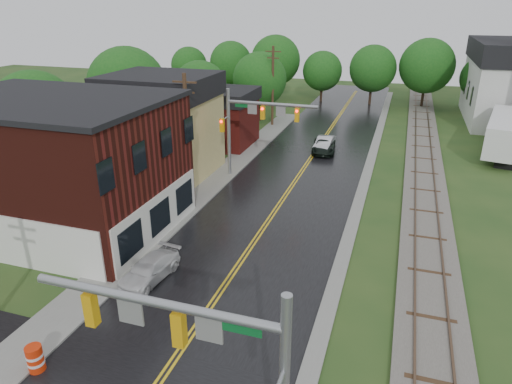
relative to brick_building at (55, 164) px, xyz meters
The scene contains 20 objects.
main_road 19.95m from the brick_building, 50.23° to the left, with size 10.00×90.00×0.02m, color black.
curb_right 27.15m from the brick_building, 48.20° to the left, with size 0.80×70.00×0.12m, color gray.
sidewalk_left 12.52m from the brick_building, 57.86° to the left, with size 2.40×50.00×0.12m, color gray.
brick_building is the anchor object (origin of this frame).
yellow_house 11.14m from the brick_building, 82.32° to the left, with size 8.00×7.00×6.40m, color tan.
darkred_building 20.25m from the brick_building, 82.92° to the left, with size 7.00×6.00×4.40m, color #3F0F0C.
railroad 30.36m from the brick_building, 41.66° to the left, with size 3.20×80.00×0.30m.
traffic_signal_near 20.60m from the brick_building, 39.17° to the right, with size 7.34×0.30×7.20m.
traffic_signal_far 15.03m from the brick_building, 53.08° to the left, with size 7.34×0.43×7.20m.
utility_pole_b 9.03m from the brick_building, 50.93° to the left, with size 1.80×0.28×9.00m.
utility_pole_c 29.56m from the brick_building, 78.91° to the left, with size 1.80×0.28×9.00m.
tree_left_a 10.14m from the brick_building, 136.87° to the left, with size 6.80×6.80×8.67m.
tree_left_b 17.80m from the brick_building, 107.61° to the left, with size 7.60×7.60×9.69m.
tree_left_c 24.94m from the brick_building, 93.14° to the left, with size 6.00×6.00×7.65m.
tree_left_e 31.12m from the brick_building, 83.29° to the left, with size 6.40×6.40×8.16m.
suv_dark 24.73m from the brick_building, 57.10° to the left, with size 2.09×4.53×1.26m, color black.
sedan_silver 25.10m from the brick_building, 57.71° to the left, with size 1.47×4.22×1.39m, color silver.
pickup_white 10.11m from the brick_building, 24.95° to the right, with size 1.64×4.02×1.17m, color silver.
semi_trailer 38.73m from the brick_building, 40.76° to the left, with size 4.58×11.51×3.61m.
construction_barrel 13.84m from the brick_building, 55.37° to the right, with size 0.64×0.64×1.14m, color red.
Camera 1 is at (7.64, -6.58, 13.44)m, focal length 32.00 mm.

